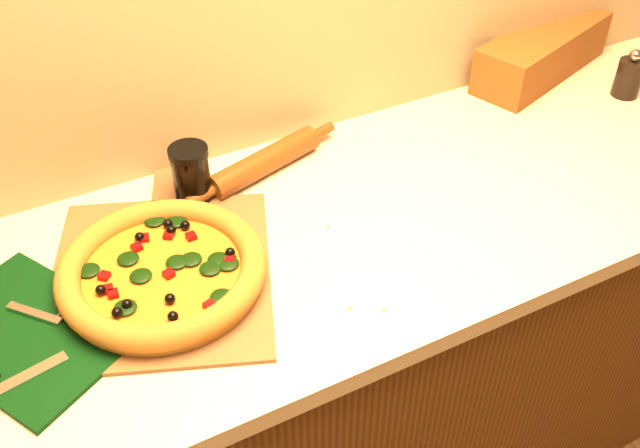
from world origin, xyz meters
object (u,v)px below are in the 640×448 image
Objects in this scene: dark_jar at (191,175)px; pizza at (162,271)px; pizza_peel at (162,269)px; pepper_grinder at (629,77)px; cutting_board at (26,334)px; rolling_pin at (264,162)px.

pizza is at bearing -122.58° from dark_jar.
pepper_grinder is at bearing 24.98° from pizza_peel.
pepper_grinder is at bearing -4.89° from dark_jar.
rolling_pin reaches higher than cutting_board.
pizza_peel is at bearing -18.09° from cutting_board.
cutting_board is 0.44m from dark_jar.
pepper_grinder reaches higher than pizza_peel.
cutting_board is 0.59m from rolling_pin.
dark_jar reaches higher than pizza.
rolling_pin is 3.09× the size of dark_jar.
dark_jar is at bearing 75.04° from pizza_peel.
pizza is at bearing -174.85° from pepper_grinder.
pepper_grinder is 1.11m from dark_jar.
rolling_pin is 0.17m from dark_jar.
pepper_grinder is (1.23, 0.07, 0.05)m from pizza_peel.
rolling_pin is at bearing -5.36° from cutting_board.
dark_jar is (-1.10, 0.09, 0.01)m from pepper_grinder.
pepper_grinder reaches higher than cutting_board.
rolling_pin is at bearing 37.14° from pizza.
pizza is at bearing -78.51° from pizza_peel.
pepper_grinder is (1.48, 0.12, 0.05)m from cutting_board.
pizza is (-0.01, -0.04, 0.03)m from pizza_peel.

